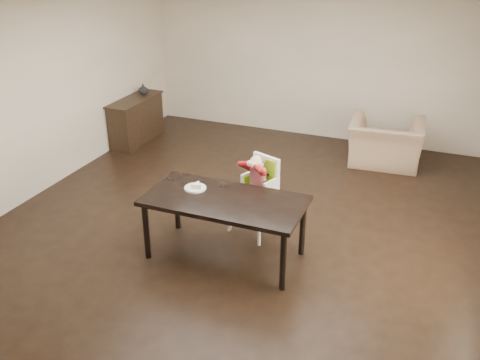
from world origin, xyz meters
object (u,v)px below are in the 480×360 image
object	(u,v)px
high_chair	(259,178)
sideboard	(136,120)
dining_table	(225,205)
armchair	(386,135)

from	to	relation	value
high_chair	sideboard	xyz separation A→B (m)	(-3.10, 2.13, -0.33)
dining_table	high_chair	size ratio (longest dim) A/B	1.74
dining_table	armchair	size ratio (longest dim) A/B	1.59
dining_table	armchair	world-z (taller)	armchair
armchair	sideboard	xyz separation A→B (m)	(-4.26, -0.60, -0.10)
dining_table	high_chair	bearing A→B (deg)	77.44
high_chair	sideboard	world-z (taller)	high_chair
sideboard	dining_table	bearing A→B (deg)	-43.92
high_chair	sideboard	distance (m)	3.77
sideboard	high_chair	bearing A→B (deg)	-34.49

